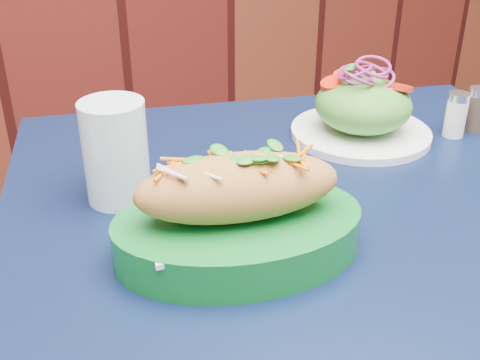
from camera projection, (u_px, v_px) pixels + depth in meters
cafe_table at (321, 268)px, 0.79m from camera, size 1.00×1.00×0.75m
banh_mi_basket at (238, 215)px, 0.65m from camera, size 0.31×0.25×0.13m
salad_plate at (363, 109)px, 0.93m from camera, size 0.22×0.22×0.12m
water_glass at (116, 152)px, 0.75m from camera, size 0.08×0.08×0.13m
salt_shaker at (456, 115)px, 0.94m from camera, size 0.03×0.03×0.07m
pepper_shaker at (476, 110)px, 0.95m from camera, size 0.03×0.03×0.07m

